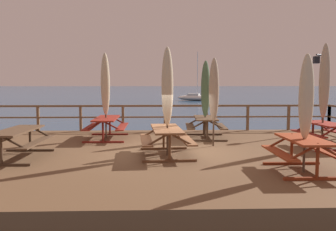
% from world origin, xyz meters
% --- Properties ---
extents(ground_plane, '(600.00, 600.00, 0.00)m').
position_xyz_m(ground_plane, '(0.00, 0.00, 0.00)').
color(ground_plane, navy).
extents(wooden_deck, '(14.37, 9.35, 0.81)m').
position_xyz_m(wooden_deck, '(0.00, 0.00, 0.41)').
color(wooden_deck, brown).
rests_on(wooden_deck, ground).
extents(railing_waterside_far, '(14.17, 0.10, 1.09)m').
position_xyz_m(railing_waterside_far, '(0.00, 4.52, 1.56)').
color(railing_waterside_far, brown).
rests_on(railing_waterside_far, wooden_deck).
extents(picnic_table_back_right, '(1.50, 1.90, 0.78)m').
position_xyz_m(picnic_table_back_right, '(1.43, 2.47, 1.37)').
color(picnic_table_back_right, brown).
rests_on(picnic_table_back_right, wooden_deck).
extents(picnic_table_front_right, '(1.55, 1.86, 0.78)m').
position_xyz_m(picnic_table_front_right, '(4.90, 0.56, 1.36)').
color(picnic_table_front_right, maroon).
rests_on(picnic_table_front_right, wooden_deck).
extents(picnic_table_back_left, '(1.45, 2.23, 0.78)m').
position_xyz_m(picnic_table_back_left, '(-4.10, -0.70, 1.38)').
color(picnic_table_back_left, brown).
rests_on(picnic_table_back_left, wooden_deck).
extents(picnic_table_mid_left, '(1.41, 2.15, 0.78)m').
position_xyz_m(picnic_table_mid_left, '(-2.15, 2.47, 1.38)').
color(picnic_table_mid_left, maroon).
rests_on(picnic_table_mid_left, wooden_deck).
extents(picnic_table_mid_right, '(1.41, 1.75, 0.78)m').
position_xyz_m(picnic_table_mid_right, '(2.96, -2.39, 1.36)').
color(picnic_table_mid_right, '#993819').
rests_on(picnic_table_mid_right, wooden_deck).
extents(picnic_table_mid_centre, '(1.54, 2.15, 0.78)m').
position_xyz_m(picnic_table_mid_centre, '(-0.08, -0.49, 1.37)').
color(picnic_table_mid_centre, brown).
rests_on(picnic_table_mid_centre, wooden_deck).
extents(patio_umbrella_tall_back_right, '(0.32, 0.32, 2.81)m').
position_xyz_m(patio_umbrella_tall_back_right, '(1.41, 2.43, 2.59)').
color(patio_umbrella_tall_back_right, '#4C3828').
rests_on(patio_umbrella_tall_back_right, wooden_deck).
extents(patio_umbrella_tall_mid_left, '(0.32, 0.32, 3.23)m').
position_xyz_m(patio_umbrella_tall_mid_left, '(4.86, 0.63, 2.86)').
color(patio_umbrella_tall_mid_left, '#4C3828').
rests_on(patio_umbrella_tall_mid_left, wooden_deck).
extents(patio_umbrella_short_mid, '(0.32, 0.32, 2.79)m').
position_xyz_m(patio_umbrella_short_mid, '(1.45, 0.87, 2.59)').
color(patio_umbrella_short_mid, '#4C3828').
rests_on(patio_umbrella_short_mid, wooden_deck).
extents(patio_umbrella_short_front, '(0.32, 0.32, 3.07)m').
position_xyz_m(patio_umbrella_short_front, '(-2.17, 2.45, 2.76)').
color(patio_umbrella_short_front, '#4C3828').
rests_on(patio_umbrella_short_front, wooden_deck).
extents(patio_umbrella_tall_front, '(0.32, 0.32, 2.65)m').
position_xyz_m(patio_umbrella_tall_front, '(2.95, -2.45, 2.50)').
color(patio_umbrella_tall_front, '#4C3828').
rests_on(patio_umbrella_tall_front, wooden_deck).
extents(patio_umbrella_tall_mid_right, '(0.32, 0.32, 2.98)m').
position_xyz_m(patio_umbrella_tall_mid_right, '(-0.06, -0.54, 2.71)').
color(patio_umbrella_tall_mid_right, '#4C3828').
rests_on(patio_umbrella_tall_mid_right, wooden_deck).
extents(lamp_post_hooked, '(0.63, 0.41, 3.20)m').
position_xyz_m(lamp_post_hooked, '(6.31, 3.88, 2.92)').
color(lamp_post_hooked, black).
rests_on(lamp_post_hooked, wooden_deck).
extents(sailboat_distant, '(6.20, 3.72, 7.72)m').
position_xyz_m(sailboat_distant, '(5.92, 45.44, 0.51)').
color(sailboat_distant, white).
rests_on(sailboat_distant, ground).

